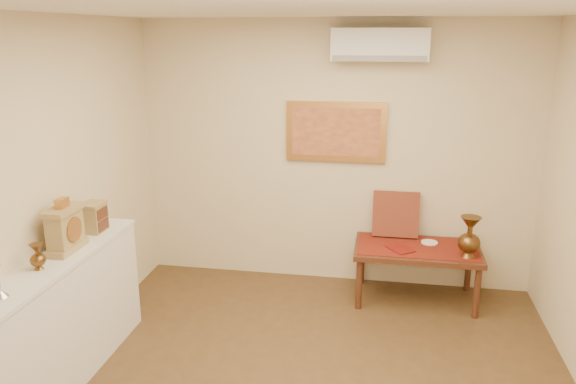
% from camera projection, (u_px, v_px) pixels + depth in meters
% --- Properties ---
extents(ceiling, '(4.50, 4.50, 0.00)m').
position_uv_depth(ceiling, '(305.00, 7.00, 3.21)').
color(ceiling, white).
rests_on(ceiling, ground).
extents(wall_back, '(4.00, 0.02, 2.70)m').
position_uv_depth(wall_back, '(336.00, 156.00, 5.71)').
color(wall_back, beige).
rests_on(wall_back, ground).
extents(wall_left, '(0.02, 4.50, 2.70)m').
position_uv_depth(wall_left, '(20.00, 212.00, 3.91)').
color(wall_left, beige).
rests_on(wall_left, ground).
extents(brass_urn_small, '(0.11, 0.11, 0.24)m').
position_uv_depth(brass_urn_small, '(37.00, 253.00, 3.85)').
color(brass_urn_small, brown).
rests_on(brass_urn_small, display_ledge).
extents(table_cloth, '(1.14, 0.59, 0.01)m').
position_uv_depth(table_cloth, '(417.00, 247.00, 5.44)').
color(table_cloth, maroon).
rests_on(table_cloth, low_table).
extents(brass_urn_tall, '(0.21, 0.21, 0.47)m').
position_uv_depth(brass_urn_tall, '(470.00, 233.00, 5.14)').
color(brass_urn_tall, brown).
rests_on(brass_urn_tall, table_cloth).
extents(plate, '(0.16, 0.16, 0.01)m').
position_uv_depth(plate, '(429.00, 242.00, 5.53)').
color(plate, white).
rests_on(plate, table_cloth).
extents(menu, '(0.29, 0.31, 0.01)m').
position_uv_depth(menu, '(400.00, 249.00, 5.37)').
color(menu, maroon).
rests_on(menu, table_cloth).
extents(cushion, '(0.46, 0.19, 0.47)m').
position_uv_depth(cushion, '(396.00, 214.00, 5.68)').
color(cushion, '#5B1218').
rests_on(cushion, table_cloth).
extents(display_ledge, '(0.37, 2.02, 0.98)m').
position_uv_depth(display_ledge, '(57.00, 325.00, 4.12)').
color(display_ledge, silver).
rests_on(display_ledge, floor).
extents(mantel_clock, '(0.17, 0.36, 0.41)m').
position_uv_depth(mantel_clock, '(65.00, 229.00, 4.17)').
color(mantel_clock, tan).
rests_on(mantel_clock, display_ledge).
extents(wooden_chest, '(0.16, 0.21, 0.24)m').
position_uv_depth(wooden_chest, '(94.00, 217.00, 4.59)').
color(wooden_chest, tan).
rests_on(wooden_chest, display_ledge).
extents(low_table, '(1.20, 0.70, 0.55)m').
position_uv_depth(low_table, '(417.00, 254.00, 5.46)').
color(low_table, '#502718').
rests_on(low_table, floor).
extents(painting, '(1.00, 0.06, 0.60)m').
position_uv_depth(painting, '(336.00, 132.00, 5.62)').
color(painting, '#C3823E').
rests_on(painting, wall_back).
extents(ac_unit, '(0.90, 0.25, 0.30)m').
position_uv_depth(ac_unit, '(380.00, 45.00, 5.22)').
color(ac_unit, white).
rests_on(ac_unit, wall_back).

